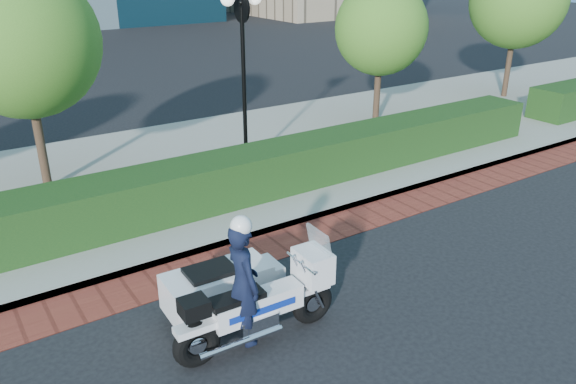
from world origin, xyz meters
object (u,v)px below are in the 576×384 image
tree_d (518,0)px  police_motorcycle (239,290)px  tree_c (381,29)px  tree_b (22,42)px  lamppost (243,54)px

tree_d → police_motorcycle: tree_d is taller
police_motorcycle → tree_c: bearing=40.2°
tree_b → tree_c: tree_b is taller
tree_b → police_motorcycle: bearing=-80.5°
tree_c → police_motorcycle: (-8.83, -6.93, -2.35)m
lamppost → tree_b: size_ratio=0.86×
tree_d → police_motorcycle: size_ratio=2.04×
tree_c → tree_d: (6.50, 0.00, 0.56)m
lamppost → tree_d: tree_d is taller
police_motorcycle → tree_b: bearing=101.6°
lamppost → tree_d: size_ratio=0.82×
police_motorcycle → tree_d: bearing=26.4°
tree_b → tree_d: (16.50, 0.00, 0.18)m
tree_c → tree_d: tree_d is taller
tree_d → lamppost: bearing=-173.8°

